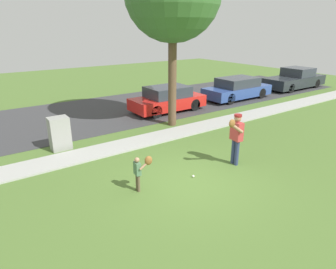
% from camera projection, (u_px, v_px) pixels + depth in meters
% --- Properties ---
extents(ground_plane, '(48.00, 48.00, 0.00)m').
position_uv_depth(ground_plane, '(134.00, 145.00, 11.52)').
color(ground_plane, '#4C6B2D').
extents(sidewalk_strip, '(36.00, 1.20, 0.06)m').
position_uv_depth(sidewalk_strip, '(133.00, 143.00, 11.59)').
color(sidewalk_strip, '#A3A39E').
rests_on(sidewalk_strip, ground).
extents(road_surface, '(36.00, 6.80, 0.02)m').
position_uv_depth(road_surface, '(87.00, 114.00, 15.45)').
color(road_surface, '#38383A').
rests_on(road_surface, ground).
extents(person_adult, '(0.73, 0.61, 1.72)m').
position_uv_depth(person_adult, '(236.00, 134.00, 9.51)').
color(person_adult, navy).
rests_on(person_adult, ground).
extents(person_child, '(0.45, 0.44, 1.06)m').
position_uv_depth(person_child, '(140.00, 169.00, 8.06)').
color(person_child, brown).
rests_on(person_child, ground).
extents(baseball, '(0.07, 0.07, 0.07)m').
position_uv_depth(baseball, '(193.00, 176.00, 9.01)').
color(baseball, white).
rests_on(baseball, ground).
extents(utility_cabinet, '(0.70, 0.54, 1.23)m').
position_uv_depth(utility_cabinet, '(60.00, 133.00, 10.90)').
color(utility_cabinet, gray).
rests_on(utility_cabinet, ground).
extents(parked_hatchback_red, '(4.00, 1.75, 1.33)m').
position_uv_depth(parked_hatchback_red, '(168.00, 99.00, 15.87)').
color(parked_hatchback_red, red).
rests_on(parked_hatchback_red, road_surface).
extents(parked_wagon_blue, '(4.50, 1.80, 1.33)m').
position_uv_depth(parked_wagon_blue, '(237.00, 89.00, 18.59)').
color(parked_wagon_blue, '#2D478C').
rests_on(parked_wagon_blue, road_surface).
extents(parked_pickup_dark, '(5.20, 1.95, 1.48)m').
position_uv_depth(parked_pickup_dark, '(294.00, 79.00, 21.81)').
color(parked_pickup_dark, '#23282D').
rests_on(parked_pickup_dark, road_surface).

